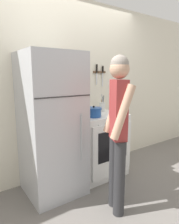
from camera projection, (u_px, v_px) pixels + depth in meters
ground_plane at (70, 170)px, 3.14m from camera, size 14.00×14.00×0.00m
wall_back at (68, 89)px, 2.93m from camera, size 10.00×0.06×2.55m
refrigerator at (52, 125)px, 2.45m from camera, size 0.67×0.72×1.74m
stove_range at (99, 144)px, 2.96m from camera, size 0.73×0.66×0.92m
dutch_oven_pot at (94, 112)px, 2.69m from camera, size 0.25×0.21×0.15m
tea_kettle at (84, 109)px, 2.90m from camera, size 0.25×0.20×0.25m
utensil_jar at (102, 107)px, 3.09m from camera, size 0.09×0.09×0.27m
person at (118, 126)px, 2.06m from camera, size 0.36×0.41×1.67m
wall_knife_strip at (99, 72)px, 3.16m from camera, size 0.24×0.03×0.35m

